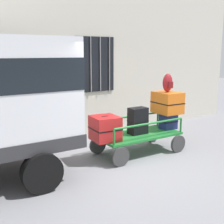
# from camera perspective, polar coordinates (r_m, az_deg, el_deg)

# --- Properties ---
(ground_plane) EXTENTS (40.00, 40.00, 0.00)m
(ground_plane) POSITION_cam_1_polar(r_m,az_deg,el_deg) (6.29, 3.39, -10.32)
(ground_plane) COLOR gray
(building_wall) EXTENTS (12.00, 0.38, 5.00)m
(building_wall) POSITION_cam_1_polar(r_m,az_deg,el_deg) (8.15, -7.75, 12.52)
(building_wall) COLOR beige
(building_wall) RESTS_ON ground
(luggage_cart) EXTENTS (2.06, 1.01, 0.46)m
(luggage_cart) POSITION_cam_1_polar(r_m,az_deg,el_deg) (6.96, 5.09, -4.99)
(luggage_cart) COLOR #1E722D
(luggage_cart) RESTS_ON ground
(cart_railing) EXTENTS (1.94, 0.87, 0.36)m
(cart_railing) POSITION_cam_1_polar(r_m,az_deg,el_deg) (6.86, 5.15, -1.88)
(cart_railing) COLOR #1E722D
(cart_railing) RESTS_ON luggage_cart
(suitcase_left_bottom) EXTENTS (0.61, 0.63, 0.53)m
(suitcase_left_bottom) POSITION_cam_1_polar(r_m,az_deg,el_deg) (6.37, -1.35, -3.15)
(suitcase_left_bottom) COLOR #B21E1E
(suitcase_left_bottom) RESTS_ON luggage_cart
(suitcase_midleft_bottom) EXTENTS (0.43, 0.29, 0.62)m
(suitcase_midleft_bottom) POSITION_cam_1_polar(r_m,az_deg,el_deg) (6.88, 5.00, -1.69)
(suitcase_midleft_bottom) COLOR black
(suitcase_midleft_bottom) RESTS_ON luggage_cart
(suitcase_center_bottom) EXTENTS (0.39, 0.31, 0.39)m
(suitcase_center_bottom) POSITION_cam_1_polar(r_m,az_deg,el_deg) (7.45, 10.78, -1.74)
(suitcase_center_bottom) COLOR navy
(suitcase_center_bottom) RESTS_ON luggage_cart
(suitcase_center_middle) EXTENTS (0.57, 0.69, 0.53)m
(suitcase_center_middle) POSITION_cam_1_polar(r_m,az_deg,el_deg) (7.40, 10.61, 1.81)
(suitcase_center_middle) COLOR orange
(suitcase_center_middle) RESTS_ON suitcase_center_bottom
(backpack) EXTENTS (0.27, 0.22, 0.44)m
(backpack) POSITION_cam_1_polar(r_m,az_deg,el_deg) (7.30, 10.69, 5.53)
(backpack) COLOR maroon
(backpack) RESTS_ON suitcase_center_middle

